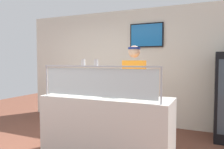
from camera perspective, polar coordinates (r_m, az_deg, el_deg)
name	(u,v)px	position (r m, az deg, el deg)	size (l,w,h in m)	color
ground_plane	(122,144)	(4.21, 2.57, -17.25)	(12.00, 12.00, 0.00)	brown
shop_rear_unit	(144,67)	(5.26, 8.18, 1.99)	(6.37, 0.13, 2.70)	silver
serving_counter	(106,128)	(3.49, -1.49, -13.43)	(1.97, 0.68, 0.95)	silver
sneeze_guard	(97,78)	(3.10, -3.76, -0.98)	(1.80, 0.06, 0.48)	#B2B5BC
pizza_tray	(114,95)	(3.39, 0.58, -5.39)	(0.42, 0.42, 0.04)	#9EA0A8
pizza_server	(116,94)	(3.36, 0.92, -5.09)	(0.07, 0.28, 0.01)	#ADAFB7
parmesan_shaker	(83,63)	(3.20, -7.37, 3.04)	(0.06, 0.06, 0.09)	white
pepper_flake_shaker	(96,63)	(3.10, -4.10, 3.01)	(0.06, 0.06, 0.09)	white
worker_figure	(134,89)	(3.94, 5.69, -3.60)	(0.41, 0.50, 1.76)	#23232D
prep_shelf	(76,106)	(5.57, -9.09, -7.89)	(0.70, 0.55, 0.80)	#B7BABF
pizza_box_stack	(76,87)	(5.50, -9.23, -3.09)	(0.46, 0.46, 0.13)	tan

